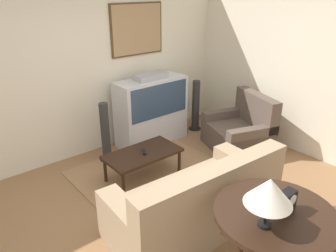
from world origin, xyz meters
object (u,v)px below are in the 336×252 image
object	(u,v)px
armchair	(240,132)
mantel_clock	(287,201)
couch	(197,203)
speaker_tower_left	(106,134)
coffee_table	(143,155)
table_lamp	(269,192)
speaker_tower_right	(196,107)
console_table	(275,219)
tv	(151,111)

from	to	relation	value
armchair	mantel_clock	xyz separation A→B (m)	(-1.86, -1.93, 0.60)
couch	speaker_tower_left	xyz separation A→B (m)	(-0.01, 1.96, 0.13)
coffee_table	table_lamp	xyz separation A→B (m)	(-0.39, -2.20, 0.75)
speaker_tower_left	table_lamp	bearing A→B (deg)	-94.72
table_lamp	speaker_tower_right	distance (m)	3.69
coffee_table	speaker_tower_left	xyz separation A→B (m)	(-0.15, 0.75, 0.08)
armchair	speaker_tower_right	size ratio (longest dim) A/B	1.28
couch	mantel_clock	xyz separation A→B (m)	(0.04, -0.99, 0.58)
console_table	table_lamp	world-z (taller)	table_lamp
couch	table_lamp	world-z (taller)	table_lamp
armchair	coffee_table	xyz separation A→B (m)	(-1.76, 0.27, 0.07)
mantel_clock	speaker_tower_left	size ratio (longest dim) A/B	0.20
mantel_clock	tv	bearing A→B (deg)	73.74
tv	console_table	xyz separation A→B (m)	(-0.97, -3.01, 0.15)
console_table	mantel_clock	world-z (taller)	mantel_clock
coffee_table	table_lamp	world-z (taller)	table_lamp
armchair	table_lamp	bearing A→B (deg)	-29.33
couch	speaker_tower_right	world-z (taller)	speaker_tower_right
armchair	mantel_clock	size ratio (longest dim) A/B	6.33
couch	mantel_clock	world-z (taller)	mantel_clock
tv	table_lamp	distance (m)	3.31
table_lamp	speaker_tower_right	world-z (taller)	table_lamp
mantel_clock	armchair	bearing A→B (deg)	46.11
mantel_clock	speaker_tower_right	distance (m)	3.50
coffee_table	table_lamp	size ratio (longest dim) A/B	2.42
tv	table_lamp	size ratio (longest dim) A/B	2.84
tv	console_table	size ratio (longest dim) A/B	1.18
armchair	speaker_tower_left	world-z (taller)	speaker_tower_left
armchair	speaker_tower_right	world-z (taller)	speaker_tower_right
couch	mantel_clock	distance (m)	1.15
tv	speaker_tower_right	bearing A→B (deg)	-5.92
tv	table_lamp	bearing A→B (deg)	-111.18
console_table	mantel_clock	distance (m)	0.19
tv	speaker_tower_left	distance (m)	0.95
table_lamp	speaker_tower_left	xyz separation A→B (m)	(0.24, 2.95, -0.67)
mantel_clock	speaker_tower_right	xyz separation A→B (m)	(1.83, 2.95, -0.45)
couch	coffee_table	distance (m)	1.21
coffee_table	console_table	bearing A→B (deg)	-94.67
tv	coffee_table	bearing A→B (deg)	-132.89
table_lamp	speaker_tower_right	xyz separation A→B (m)	(2.12, 2.95, -0.67)
table_lamp	speaker_tower_right	size ratio (longest dim) A/B	0.46
coffee_table	couch	bearing A→B (deg)	-96.32
table_lamp	mantel_clock	world-z (taller)	table_lamp
coffee_table	mantel_clock	xyz separation A→B (m)	(-0.10, -2.20, 0.53)
mantel_clock	speaker_tower_left	xyz separation A→B (m)	(-0.05, 2.95, -0.45)
speaker_tower_left	console_table	bearing A→B (deg)	-90.60
tv	couch	distance (m)	2.27
tv	coffee_table	xyz separation A→B (m)	(-0.79, -0.85, -0.21)
armchair	coffee_table	bearing A→B (deg)	-79.85
couch	coffee_table	size ratio (longest dim) A/B	1.88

